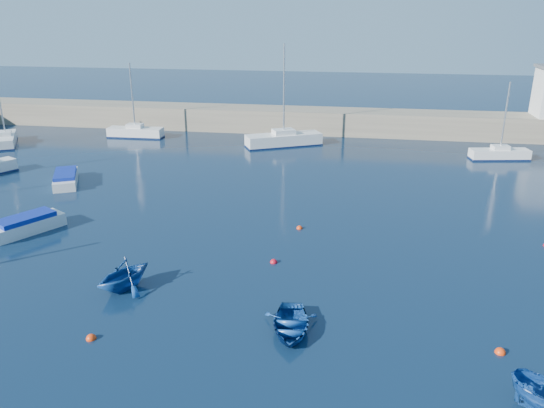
% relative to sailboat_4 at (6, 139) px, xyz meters
% --- Properties ---
extents(ground, '(220.00, 220.00, 0.00)m').
position_rel_sailboat_4_xyz_m(ground, '(30.01, -34.49, -0.56)').
color(ground, '#0C1F37').
rests_on(ground, ground).
extents(back_wall, '(96.00, 4.50, 2.60)m').
position_rel_sailboat_4_xyz_m(back_wall, '(30.01, 11.51, 0.74)').
color(back_wall, gray).
rests_on(back_wall, ground).
extents(sailboat_4, '(4.56, 6.04, 7.94)m').
position_rel_sailboat_4_xyz_m(sailboat_4, '(0.00, 0.00, 0.00)').
color(sailboat_4, silver).
rests_on(sailboat_4, ground).
extents(sailboat_5, '(6.12, 1.85, 8.07)m').
position_rel_sailboat_4_xyz_m(sailboat_5, '(12.05, 5.43, 0.04)').
color(sailboat_5, silver).
rests_on(sailboat_5, ground).
extents(sailboat_6, '(7.98, 5.56, 10.27)m').
position_rel_sailboat_4_xyz_m(sailboat_6, '(28.86, 4.25, 0.13)').
color(sailboat_6, silver).
rests_on(sailboat_6, ground).
extents(sailboat_7, '(5.63, 2.50, 7.22)m').
position_rel_sailboat_4_xyz_m(sailboat_7, '(49.81, 2.36, -0.02)').
color(sailboat_7, silver).
rests_on(sailboat_7, ground).
extents(motorboat_1, '(3.66, 4.74, 1.12)m').
position_rel_sailboat_4_xyz_m(motorboat_1, '(16.06, -21.11, -0.04)').
color(motorboat_1, silver).
rests_on(motorboat_1, ground).
extents(motorboat_2, '(3.66, 5.08, 1.00)m').
position_rel_sailboat_4_xyz_m(motorboat_2, '(13.21, -11.38, -0.09)').
color(motorboat_2, silver).
rests_on(motorboat_2, ground).
extents(dinghy_center, '(2.74, 3.60, 0.70)m').
position_rel_sailboat_4_xyz_m(dinghy_center, '(34.08, -29.38, -0.21)').
color(dinghy_center, navy).
rests_on(dinghy_center, ground).
extents(dinghy_left, '(3.85, 4.03, 1.65)m').
position_rel_sailboat_4_xyz_m(dinghy_left, '(25.27, -26.99, 0.27)').
color(dinghy_left, navy).
rests_on(dinghy_left, ground).
extents(buoy_0, '(0.45, 0.45, 0.45)m').
position_rel_sailboat_4_xyz_m(buoy_0, '(25.68, -31.35, -0.56)').
color(buoy_0, red).
rests_on(buoy_0, ground).
extents(buoy_1, '(0.42, 0.42, 0.42)m').
position_rel_sailboat_4_xyz_m(buoy_1, '(32.26, -22.80, -0.56)').
color(buoy_1, '#B40D1C').
rests_on(buoy_1, ground).
extents(buoy_2, '(0.45, 0.45, 0.45)m').
position_rel_sailboat_4_xyz_m(buoy_2, '(42.86, -29.48, -0.56)').
color(buoy_2, red).
rests_on(buoy_2, ground).
extents(buoy_3, '(0.40, 0.40, 0.40)m').
position_rel_sailboat_4_xyz_m(buoy_3, '(33.11, -17.66, -0.56)').
color(buoy_3, red).
rests_on(buoy_3, ground).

